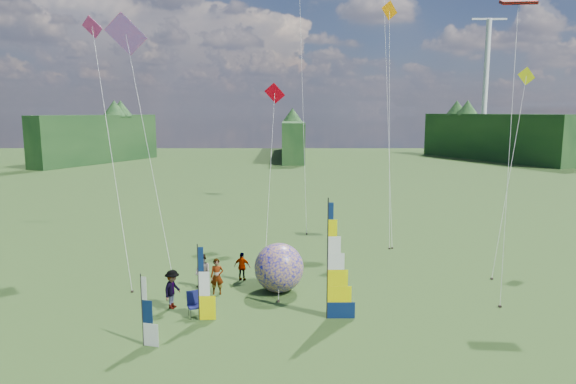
{
  "coord_description": "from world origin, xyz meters",
  "views": [
    {
      "loc": [
        -1.02,
        -19.48,
        9.2
      ],
      "look_at": [
        -1.0,
        4.0,
        5.5
      ],
      "focal_mm": 32.0,
      "sensor_mm": 36.0,
      "label": 1
    }
  ],
  "objects_px": {
    "spectator_d": "(242,267)",
    "kite_whale": "(387,78)",
    "spectator_c": "(172,289)",
    "spectator_b": "(203,272)",
    "side_banner_far": "(142,311)",
    "side_banner_left": "(198,284)",
    "feather_banner_main": "(328,261)",
    "bol_inflatable": "(279,268)",
    "spectator_a": "(217,277)",
    "camp_chair": "(195,305)"
  },
  "relations": [
    {
      "from": "spectator_c",
      "to": "camp_chair",
      "type": "bearing_deg",
      "value": -113.15
    },
    {
      "from": "camp_chair",
      "to": "spectator_c",
      "type": "bearing_deg",
      "value": 116.98
    },
    {
      "from": "kite_whale",
      "to": "side_banner_left",
      "type": "bearing_deg",
      "value": -131.08
    },
    {
      "from": "side_banner_left",
      "to": "side_banner_far",
      "type": "xyz_separation_m",
      "value": [
        -1.79,
        -2.5,
        -0.26
      ]
    },
    {
      "from": "kite_whale",
      "to": "spectator_a",
      "type": "bearing_deg",
      "value": -135.66
    },
    {
      "from": "spectator_b",
      "to": "feather_banner_main",
      "type": "bearing_deg",
      "value": 6.49
    },
    {
      "from": "side_banner_far",
      "to": "kite_whale",
      "type": "xyz_separation_m",
      "value": [
        13.3,
        20.6,
        10.3
      ]
    },
    {
      "from": "side_banner_far",
      "to": "spectator_b",
      "type": "relative_size",
      "value": 1.53
    },
    {
      "from": "side_banner_left",
      "to": "spectator_d",
      "type": "distance_m",
      "value": 5.67
    },
    {
      "from": "spectator_b",
      "to": "spectator_d",
      "type": "distance_m",
      "value": 2.37
    },
    {
      "from": "kite_whale",
      "to": "camp_chair",
      "type": "bearing_deg",
      "value": -132.18
    },
    {
      "from": "spectator_c",
      "to": "kite_whale",
      "type": "bearing_deg",
      "value": -20.56
    },
    {
      "from": "side_banner_left",
      "to": "spectator_c",
      "type": "bearing_deg",
      "value": 134.34
    },
    {
      "from": "side_banner_left",
      "to": "camp_chair",
      "type": "distance_m",
      "value": 1.19
    },
    {
      "from": "side_banner_left",
      "to": "bol_inflatable",
      "type": "distance_m",
      "value": 5.1
    },
    {
      "from": "spectator_a",
      "to": "bol_inflatable",
      "type": "bearing_deg",
      "value": 2.77
    },
    {
      "from": "spectator_b",
      "to": "spectator_a",
      "type": "bearing_deg",
      "value": -2.45
    },
    {
      "from": "spectator_c",
      "to": "spectator_b",
      "type": "bearing_deg",
      "value": -3.37
    },
    {
      "from": "spectator_a",
      "to": "spectator_c",
      "type": "xyz_separation_m",
      "value": [
        -1.84,
        -1.89,
        0.01
      ]
    },
    {
      "from": "side_banner_left",
      "to": "side_banner_far",
      "type": "height_order",
      "value": "side_banner_left"
    },
    {
      "from": "spectator_d",
      "to": "side_banner_left",
      "type": "bearing_deg",
      "value": 89.7
    },
    {
      "from": "kite_whale",
      "to": "bol_inflatable",
      "type": "bearing_deg",
      "value": -127.7
    },
    {
      "from": "bol_inflatable",
      "to": "spectator_d",
      "type": "bearing_deg",
      "value": 139.86
    },
    {
      "from": "spectator_d",
      "to": "kite_whale",
      "type": "height_order",
      "value": "kite_whale"
    },
    {
      "from": "bol_inflatable",
      "to": "spectator_a",
      "type": "height_order",
      "value": "bol_inflatable"
    },
    {
      "from": "feather_banner_main",
      "to": "spectator_d",
      "type": "xyz_separation_m",
      "value": [
        -4.25,
        5.24,
        -1.86
      ]
    },
    {
      "from": "side_banner_left",
      "to": "camp_chair",
      "type": "xyz_separation_m",
      "value": [
        -0.25,
        0.37,
        -1.1
      ]
    },
    {
      "from": "spectator_a",
      "to": "spectator_d",
      "type": "xyz_separation_m",
      "value": [
        1.1,
        2.1,
        -0.13
      ]
    },
    {
      "from": "camp_chair",
      "to": "bol_inflatable",
      "type": "bearing_deg",
      "value": 19.04
    },
    {
      "from": "side_banner_left",
      "to": "spectator_a",
      "type": "distance_m",
      "value": 3.42
    },
    {
      "from": "spectator_b",
      "to": "camp_chair",
      "type": "distance_m",
      "value": 3.71
    },
    {
      "from": "feather_banner_main",
      "to": "bol_inflatable",
      "type": "distance_m",
      "value": 4.37
    },
    {
      "from": "spectator_c",
      "to": "bol_inflatable",
      "type": "bearing_deg",
      "value": -48.2
    },
    {
      "from": "spectator_c",
      "to": "spectator_d",
      "type": "height_order",
      "value": "spectator_c"
    },
    {
      "from": "spectator_a",
      "to": "spectator_c",
      "type": "bearing_deg",
      "value": -138.18
    },
    {
      "from": "kite_whale",
      "to": "spectator_c",
      "type": "bearing_deg",
      "value": -136.56
    },
    {
      "from": "side_banner_left",
      "to": "camp_chair",
      "type": "height_order",
      "value": "side_banner_left"
    },
    {
      "from": "bol_inflatable",
      "to": "spectator_c",
      "type": "relative_size",
      "value": 1.37
    },
    {
      "from": "side_banner_left",
      "to": "bol_inflatable",
      "type": "relative_size",
      "value": 1.32
    },
    {
      "from": "bol_inflatable",
      "to": "spectator_a",
      "type": "bearing_deg",
      "value": -173.25
    },
    {
      "from": "side_banner_far",
      "to": "bol_inflatable",
      "type": "bearing_deg",
      "value": 64.41
    },
    {
      "from": "side_banner_left",
      "to": "bol_inflatable",
      "type": "height_order",
      "value": "side_banner_left"
    },
    {
      "from": "spectator_a",
      "to": "camp_chair",
      "type": "relative_size",
      "value": 1.59
    },
    {
      "from": "spectator_d",
      "to": "side_banner_far",
      "type": "bearing_deg",
      "value": 82.42
    },
    {
      "from": "side_banner_far",
      "to": "bol_inflatable",
      "type": "height_order",
      "value": "side_banner_far"
    },
    {
      "from": "feather_banner_main",
      "to": "kite_whale",
      "type": "relative_size",
      "value": 0.23
    },
    {
      "from": "spectator_b",
      "to": "side_banner_far",
      "type": "bearing_deg",
      "value": -62.63
    },
    {
      "from": "spectator_c",
      "to": "camp_chair",
      "type": "relative_size",
      "value": 1.6
    },
    {
      "from": "side_banner_far",
      "to": "kite_whale",
      "type": "relative_size",
      "value": 0.12
    },
    {
      "from": "side_banner_far",
      "to": "spectator_d",
      "type": "distance_m",
      "value": 8.57
    }
  ]
}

